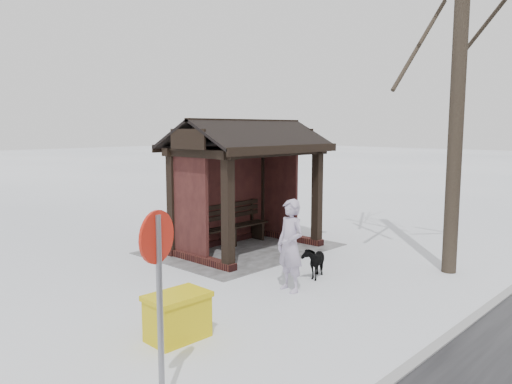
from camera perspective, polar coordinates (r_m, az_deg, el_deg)
ground at (r=11.92m, az=-0.93°, el=-6.68°), size 120.00×120.00×0.00m
kerb at (r=9.15m, az=25.22°, el=-11.72°), size 120.00×0.15×0.06m
trampled_patch at (r=12.06m, az=-1.62°, el=-6.49°), size 4.20×3.20×0.02m
bus_shelter at (r=11.70m, az=-1.51°, el=3.79°), size 3.60×2.40×3.09m
pedestrian at (r=8.87m, az=3.95°, el=-6.13°), size 0.50×0.66×1.65m
dog at (r=9.85m, az=6.63°, el=-7.85°), size 0.82×0.61×0.63m
grit_bin at (r=7.12m, az=-8.96°, el=-13.83°), size 0.85×0.60×0.65m
road_sign at (r=5.07m, az=-11.16°, el=-8.34°), size 0.52×0.19×2.09m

